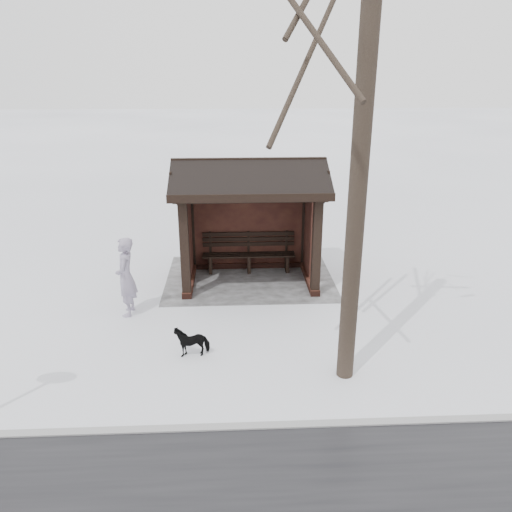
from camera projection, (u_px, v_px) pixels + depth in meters
The scene contains 6 objects.
ground at pixel (250, 281), 12.57m from camera, with size 120.00×120.00×0.00m, color white.
kerb at pixel (263, 426), 7.42m from camera, with size 120.00×0.15×0.06m, color gray.
trampled_patch at pixel (250, 277), 12.76m from camera, with size 4.20×3.20×0.02m, color #929398.
bus_shelter at pixel (249, 195), 11.96m from camera, with size 3.60×2.40×3.09m.
pedestrian at pixel (126, 277), 10.59m from camera, with size 0.63×0.42×1.74m, color #90879E.
dog at pixel (192, 341), 9.26m from camera, with size 0.30×0.65×0.55m, color black.
Camera 1 is at (0.41, 11.55, 4.99)m, focal length 35.00 mm.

